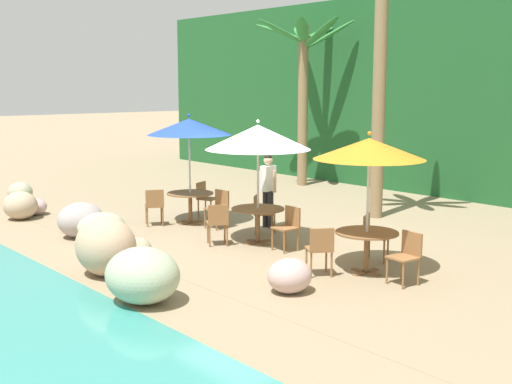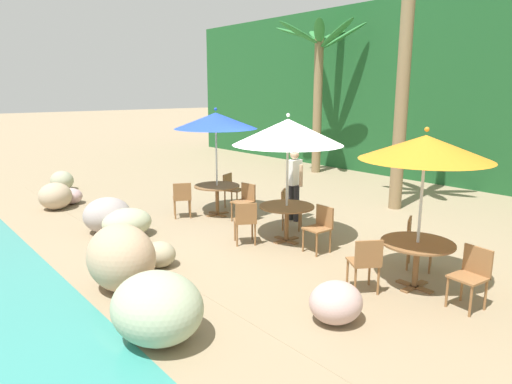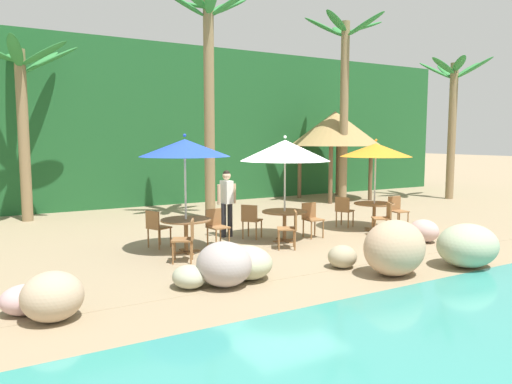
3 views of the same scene
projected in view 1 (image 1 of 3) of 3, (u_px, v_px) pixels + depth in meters
The scene contains 22 objects.
ground_plane at pixel (250, 243), 13.78m from camera, with size 120.00×120.00×0.00m, color #937F60.
terrace_deck at pixel (250, 242), 13.78m from camera, with size 18.00×5.20×0.01m.
foliage_backdrop at pixel (486, 94), 19.12m from camera, with size 28.00×2.40×6.00m.
rock_seawall at pixel (102, 238), 12.56m from camera, with size 15.95×2.92×1.03m.
umbrella_blue at pixel (189, 127), 15.33m from camera, with size 1.96×1.96×2.60m.
dining_table_blue at pixel (190, 198), 15.59m from camera, with size 1.10×1.10×0.74m.
chair_blue_seaward at pixel (219, 206), 15.13m from camera, with size 0.48×0.48×0.87m.
chair_blue_inland at pixel (205, 196), 16.41m from camera, with size 0.56×0.56×0.87m.
chair_blue_left at pixel (154, 204), 15.32m from camera, with size 0.57×0.57×0.87m.
umbrella_white at pixel (258, 137), 13.40m from camera, with size 2.16×2.16×2.57m.
dining_table_white at pixel (258, 214), 13.65m from camera, with size 1.10×1.10×0.74m.
chair_white_seaward at pixel (289, 225), 13.08m from camera, with size 0.43×0.44×0.87m.
chair_white_inland at pixel (261, 211), 14.51m from camera, with size 0.60×0.59×0.87m.
chair_white_left at pixel (218, 221), 13.43m from camera, with size 0.58×0.58×0.87m.
umbrella_orange at pixel (369, 149), 11.21m from camera, with size 1.92×1.92×2.48m.
dining_table_orange at pixel (367, 239), 11.46m from camera, with size 1.10×1.10×0.74m.
chair_orange_seaward at pixel (407, 254), 10.84m from camera, with size 0.46×0.47×0.87m.
chair_orange_inland at pixel (372, 234), 12.29m from camera, with size 0.57×0.57×0.87m.
chair_orange_left at pixel (320, 247), 11.26m from camera, with size 0.59×0.58×0.87m.
palm_tree_nearest at pixel (304, 70), 21.07m from camera, with size 3.31×3.40×5.32m.
palm_tree_second at pixel (381, 27), 15.69m from camera, with size 2.82×2.87×6.90m.
waiter_in_white at pixel (268, 185), 15.08m from camera, with size 0.52×0.36×1.70m.
Camera 1 is at (10.23, -8.71, 3.26)m, focal length 46.33 mm.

